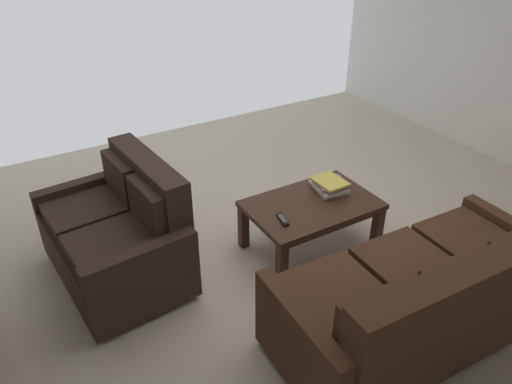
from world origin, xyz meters
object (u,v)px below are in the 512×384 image
Objects in this scene: sofa_main at (423,299)px; loveseat_near at (121,233)px; tv_remote at (283,219)px; book_stack at (330,185)px; coffee_table at (311,210)px.

sofa_main is 1.50× the size of loveseat_near.
sofa_main is at bearing 106.99° from tv_remote.
sofa_main is 11.11× the size of tv_remote.
loveseat_near is 1.66m from book_stack.
sofa_main is 1.84× the size of coffee_table.
coffee_table is at bearing -90.32° from sofa_main.
loveseat_near is at bearing -48.97° from sofa_main.
loveseat_near is 1.18m from tv_remote.
sofa_main is 6.17× the size of book_stack.
coffee_table is at bearing 162.58° from loveseat_near.
book_stack is (-0.24, -0.08, 0.11)m from coffee_table.
book_stack is 1.80× the size of tv_remote.
coffee_table is 3.36× the size of book_stack.
sofa_main is at bearing 131.03° from loveseat_near.
loveseat_near is (1.38, -1.58, 0.01)m from sofa_main.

